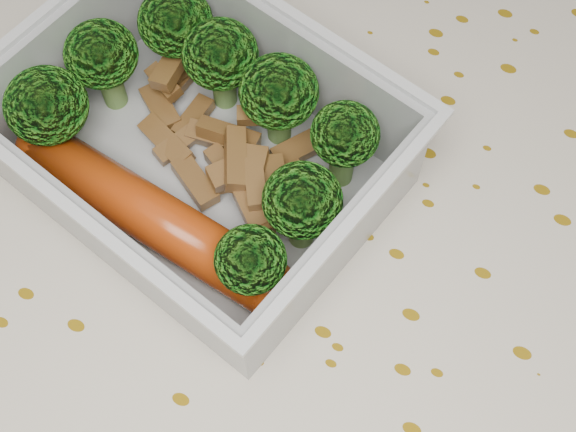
% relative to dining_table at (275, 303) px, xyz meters
% --- Properties ---
extents(dining_table, '(1.40, 0.90, 0.75)m').
position_rel_dining_table_xyz_m(dining_table, '(0.00, 0.00, 0.00)').
color(dining_table, brown).
rests_on(dining_table, ground).
extents(tablecloth, '(1.46, 0.96, 0.19)m').
position_rel_dining_table_xyz_m(tablecloth, '(0.00, 0.00, 0.05)').
color(tablecloth, beige).
rests_on(tablecloth, dining_table).
extents(lunch_container, '(0.23, 0.20, 0.07)m').
position_rel_dining_table_xyz_m(lunch_container, '(-0.05, 0.02, 0.11)').
color(lunch_container, '#B9BEC2').
rests_on(lunch_container, tablecloth).
extents(broccoli_florets, '(0.19, 0.15, 0.06)m').
position_rel_dining_table_xyz_m(broccoli_florets, '(-0.06, 0.04, 0.13)').
color(broccoli_florets, '#608C3F').
rests_on(broccoli_florets, lunch_container).
extents(meat_pile, '(0.11, 0.10, 0.03)m').
position_rel_dining_table_xyz_m(meat_pile, '(-0.04, 0.03, 0.11)').
color(meat_pile, brown).
rests_on(meat_pile, lunch_container).
extents(sausage, '(0.17, 0.05, 0.03)m').
position_rel_dining_table_xyz_m(sausage, '(-0.06, -0.02, 0.11)').
color(sausage, '#AC380C').
rests_on(sausage, lunch_container).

